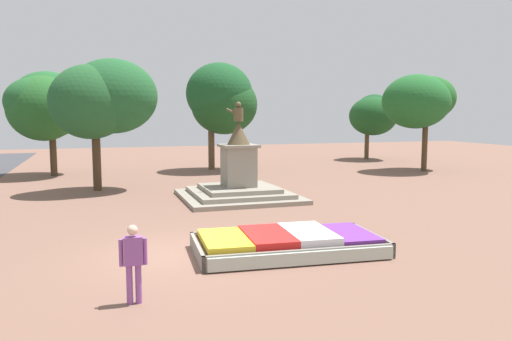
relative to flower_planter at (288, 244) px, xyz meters
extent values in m
plane|color=brown|center=(-2.95, 0.71, -0.27)|extent=(92.06, 92.06, 0.00)
cube|color=#38281C|center=(0.03, 0.06, -0.08)|extent=(5.24, 2.81, 0.38)
cube|color=gray|center=(-0.06, -1.22, -0.06)|extent=(5.27, 0.47, 0.42)
cube|color=gray|center=(0.13, 1.33, -0.06)|extent=(5.27, 0.47, 0.42)
cube|color=gray|center=(-2.55, 0.24, -0.06)|extent=(0.29, 2.66, 0.42)
cube|color=gray|center=(2.62, -0.13, -0.06)|extent=(0.29, 2.66, 0.42)
cube|color=yellow|center=(-1.79, 0.19, 0.20)|extent=(1.38, 2.34, 0.17)
cube|color=red|center=(-0.57, 0.10, 0.22)|extent=(1.38, 2.34, 0.21)
cube|color=white|center=(0.64, 0.01, 0.23)|extent=(1.38, 2.34, 0.22)
cube|color=#72339E|center=(1.86, -0.07, 0.17)|extent=(1.38, 2.34, 0.12)
cube|color=#B2BCAD|center=(-0.06, -1.27, -0.06)|extent=(5.02, 0.55, 0.34)
cube|color=gray|center=(1.15, 9.11, -0.17)|extent=(5.19, 5.19, 0.19)
cube|color=gray|center=(1.15, 9.11, 0.02)|extent=(4.22, 4.22, 0.19)
cube|color=gray|center=(1.15, 9.11, 0.22)|extent=(3.25, 3.25, 0.19)
cube|color=gray|center=(1.15, 9.11, 1.22)|extent=(1.39, 1.39, 1.81)
cube|color=gray|center=(1.15, 9.11, 2.18)|extent=(1.64, 1.64, 0.12)
cone|color=brown|center=(1.15, 9.11, 2.77)|extent=(1.04, 1.04, 1.06)
cylinder|color=brown|center=(1.15, 9.11, 3.61)|extent=(0.44, 0.44, 0.62)
sphere|color=brown|center=(1.15, 9.11, 4.05)|extent=(0.27, 0.27, 0.27)
cylinder|color=brown|center=(0.88, 9.20, 3.73)|extent=(0.56, 0.27, 0.35)
cylinder|color=#8C4C99|center=(-4.33, -2.56, 0.15)|extent=(0.13, 0.13, 0.83)
cylinder|color=#8C4C99|center=(-4.51, -2.56, 0.15)|extent=(0.13, 0.13, 0.83)
cube|color=#8C4C99|center=(-4.42, -2.56, 0.86)|extent=(0.39, 0.24, 0.59)
cylinder|color=#8C4C99|center=(-4.18, -2.57, 0.83)|extent=(0.09, 0.09, 0.56)
cylinder|color=#8C4C99|center=(-4.66, -2.55, 0.83)|extent=(0.09, 0.09, 0.56)
sphere|color=beige|center=(-4.42, -2.56, 1.29)|extent=(0.21, 0.21, 0.21)
cylinder|color=brown|center=(2.63, 21.33, 1.26)|extent=(0.44, 0.44, 3.04)
ellipsoid|color=#1A4F26|center=(3.03, 20.55, 5.00)|extent=(4.49, 4.88, 4.16)
ellipsoid|color=#1C4A21|center=(3.37, 20.53, 4.25)|extent=(4.49, 4.88, 4.06)
ellipsoid|color=#174E23|center=(3.52, 20.97, 4.03)|extent=(4.20, 3.83, 3.18)
cylinder|color=#4C3823|center=(-5.06, 13.71, 1.14)|extent=(0.42, 0.42, 2.81)
ellipsoid|color=#21592C|center=(-4.19, 13.47, 4.51)|extent=(4.46, 3.88, 3.75)
ellipsoid|color=#23582B|center=(-5.26, 13.06, 4.21)|extent=(3.95, 3.48, 3.64)
cylinder|color=#4C3823|center=(16.23, 15.90, 1.28)|extent=(0.37, 0.37, 3.10)
ellipsoid|color=#205F28|center=(15.44, 15.95, 4.44)|extent=(4.49, 4.44, 3.61)
ellipsoid|color=#275A27|center=(16.48, 16.58, 4.43)|extent=(3.95, 3.54, 2.99)
ellipsoid|color=#225E25|center=(17.21, 16.84, 4.72)|extent=(3.62, 3.32, 2.99)
cylinder|color=#4C3823|center=(-7.66, 20.87, 0.96)|extent=(0.41, 0.41, 2.46)
ellipsoid|color=#235C2A|center=(-8.46, 20.17, 4.36)|extent=(3.63, 3.18, 2.94)
ellipsoid|color=#225D2C|center=(-7.89, 21.45, 4.19)|extent=(4.65, 4.00, 4.21)
ellipsoid|color=#255C26|center=(-8.09, 20.44, 3.96)|extent=(4.28, 4.30, 4.00)
cylinder|color=brown|center=(17.17, 25.11, 0.86)|extent=(0.37, 0.37, 2.25)
ellipsoid|color=#1B4D21|center=(17.28, 24.39, 3.43)|extent=(4.01, 4.03, 3.26)
ellipsoid|color=#174D20|center=(17.48, 24.96, 3.53)|extent=(3.05, 3.32, 3.03)
ellipsoid|color=#1B4925|center=(17.89, 25.22, 3.69)|extent=(3.44, 3.32, 3.21)
camera|label=1|loc=(-5.06, -12.83, 3.66)|focal=35.00mm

